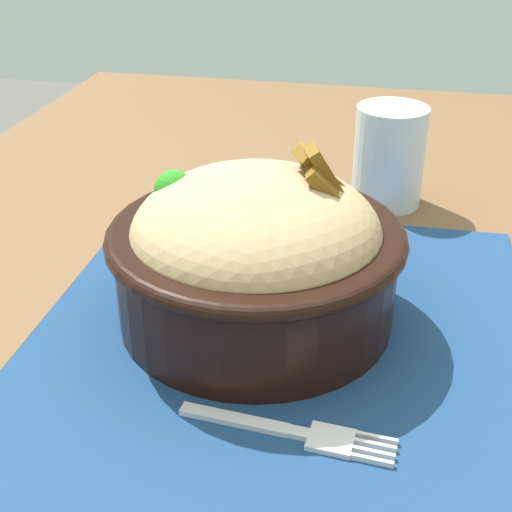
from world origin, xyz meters
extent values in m
cube|color=brown|center=(0.00, 0.00, 0.70)|extent=(1.33, 0.82, 0.04)
cylinder|color=brown|center=(-0.60, -0.35, 0.34)|extent=(0.04, 0.04, 0.68)
cube|color=navy|center=(0.00, 0.00, 0.72)|extent=(0.41, 0.35, 0.00)
cylinder|color=black|center=(-0.03, -0.02, 0.76)|extent=(0.19, 0.19, 0.07)
torus|color=black|center=(-0.03, -0.02, 0.79)|extent=(0.21, 0.21, 0.01)
ellipsoid|color=tan|center=(-0.03, -0.02, 0.79)|extent=(0.23, 0.23, 0.09)
sphere|color=#268320|center=(-0.04, -0.08, 0.81)|extent=(0.03, 0.03, 0.03)
cylinder|color=orange|center=(0.00, 0.00, 0.81)|extent=(0.03, 0.02, 0.01)
cube|color=brown|center=(-0.04, 0.03, 0.82)|extent=(0.02, 0.04, 0.04)
cube|color=brown|center=(-0.05, 0.03, 0.82)|extent=(0.03, 0.04, 0.05)
cube|color=brown|center=(-0.06, 0.02, 0.82)|extent=(0.04, 0.05, 0.05)
cube|color=brown|center=(-0.07, 0.01, 0.82)|extent=(0.04, 0.04, 0.05)
cube|color=silver|center=(0.08, -0.01, 0.72)|extent=(0.01, 0.07, 0.00)
cube|color=silver|center=(0.08, 0.03, 0.72)|extent=(0.01, 0.01, 0.00)
cube|color=silver|center=(0.08, 0.05, 0.72)|extent=(0.02, 0.03, 0.00)
cube|color=silver|center=(0.10, 0.07, 0.72)|extent=(0.00, 0.02, 0.00)
cube|color=silver|center=(0.09, 0.07, 0.72)|extent=(0.00, 0.02, 0.00)
cube|color=silver|center=(0.08, 0.07, 0.72)|extent=(0.00, 0.02, 0.00)
cube|color=silver|center=(0.08, 0.07, 0.72)|extent=(0.00, 0.02, 0.00)
cylinder|color=silver|center=(-0.26, 0.06, 0.76)|extent=(0.07, 0.07, 0.10)
cylinder|color=silver|center=(-0.26, 0.06, 0.74)|extent=(0.06, 0.06, 0.05)
camera|label=1|loc=(0.39, 0.07, 1.01)|focal=50.27mm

